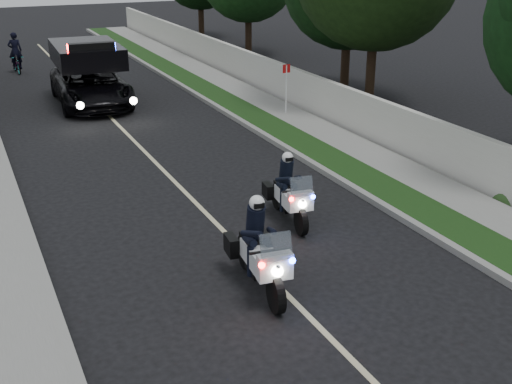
# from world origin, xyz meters

# --- Properties ---
(ground) EXTENTS (120.00, 120.00, 0.00)m
(ground) POSITION_xyz_m (0.00, 0.00, 0.00)
(ground) COLOR black
(ground) RESTS_ON ground
(curb_right) EXTENTS (0.20, 60.00, 0.15)m
(curb_right) POSITION_xyz_m (4.10, 10.00, 0.07)
(curb_right) COLOR gray
(curb_right) RESTS_ON ground
(grass_verge) EXTENTS (1.20, 60.00, 0.16)m
(grass_verge) POSITION_xyz_m (4.80, 10.00, 0.08)
(grass_verge) COLOR #193814
(grass_verge) RESTS_ON ground
(sidewalk_right) EXTENTS (1.40, 60.00, 0.16)m
(sidewalk_right) POSITION_xyz_m (6.10, 10.00, 0.08)
(sidewalk_right) COLOR gray
(sidewalk_right) RESTS_ON ground
(property_wall) EXTENTS (0.22, 60.00, 1.50)m
(property_wall) POSITION_xyz_m (7.10, 10.00, 0.75)
(property_wall) COLOR beige
(property_wall) RESTS_ON ground
(curb_left) EXTENTS (0.20, 60.00, 0.15)m
(curb_left) POSITION_xyz_m (-4.10, 10.00, 0.07)
(curb_left) COLOR gray
(curb_left) RESTS_ON ground
(lane_marking) EXTENTS (0.12, 50.00, 0.01)m
(lane_marking) POSITION_xyz_m (0.00, 10.00, 0.00)
(lane_marking) COLOR #BFB78C
(lane_marking) RESTS_ON ground
(police_moto_left) EXTENTS (1.01, 2.26, 1.86)m
(police_moto_left) POSITION_xyz_m (-0.36, 1.45, 0.00)
(police_moto_left) COLOR silver
(police_moto_left) RESTS_ON ground
(police_moto_right) EXTENTS (0.95, 2.04, 1.67)m
(police_moto_right) POSITION_xyz_m (1.64, 4.07, 0.00)
(police_moto_right) COLOR silver
(police_moto_right) RESTS_ON ground
(police_suv) EXTENTS (2.90, 5.85, 2.79)m
(police_suv) POSITION_xyz_m (-0.20, 17.66, 0.00)
(police_suv) COLOR black
(police_suv) RESTS_ON ground
(bicycle) EXTENTS (0.69, 1.64, 0.84)m
(bicycle) POSITION_xyz_m (-2.17, 25.85, 0.00)
(bicycle) COLOR black
(bicycle) RESTS_ON ground
(cyclist) EXTENTS (0.67, 0.47, 1.78)m
(cyclist) POSITION_xyz_m (-2.17, 25.85, 0.00)
(cyclist) COLOR black
(cyclist) RESTS_ON ground
(sign_post) EXTENTS (0.34, 0.34, 2.03)m
(sign_post) POSITION_xyz_m (6.00, 12.71, 0.00)
(sign_post) COLOR red
(sign_post) RESTS_ON ground
(tree_right_b) EXTENTS (7.77, 7.77, 10.46)m
(tree_right_b) POSITION_xyz_m (9.52, 12.45, 0.00)
(tree_right_b) COLOR #1B3612
(tree_right_b) RESTS_ON ground
(tree_right_c) EXTENTS (7.13, 7.13, 9.03)m
(tree_right_c) POSITION_xyz_m (9.83, 14.77, 0.00)
(tree_right_c) COLOR black
(tree_right_c) RESTS_ON ground
(tree_right_d) EXTENTS (6.50, 6.50, 8.83)m
(tree_right_d) POSITION_xyz_m (10.01, 25.06, 0.00)
(tree_right_d) COLOR #184216
(tree_right_d) RESTS_ON ground
(tree_right_e) EXTENTS (5.90, 5.90, 8.71)m
(tree_right_e) POSITION_xyz_m (10.06, 32.64, 0.00)
(tree_right_e) COLOR black
(tree_right_e) RESTS_ON ground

